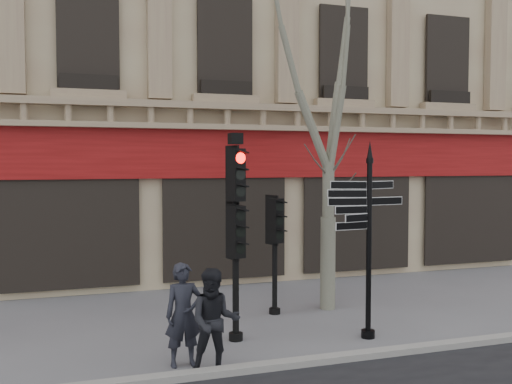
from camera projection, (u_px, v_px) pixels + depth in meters
ground at (292, 339)px, 10.88m from camera, size 80.00×80.00×0.00m
kerb at (323, 360)px, 9.55m from camera, size 80.00×0.25×0.12m
building at (174, 18)px, 22.25m from camera, size 28.00×15.52×18.00m
fingerpost at (369, 206)px, 10.81m from camera, size 1.71×1.71×3.78m
traffic_signal_main at (236, 210)px, 10.66m from camera, size 0.50×0.41×3.91m
traffic_signal_secondary at (275, 233)px, 12.58m from camera, size 0.50×0.42×2.58m
plane_tree at (329, 57)px, 12.83m from camera, size 3.08×3.08×8.18m
pedestrian_a at (184, 315)px, 9.40m from camera, size 0.64×0.43×1.71m
pedestrian_b at (215, 322)px, 9.03m from camera, size 0.94×0.80×1.69m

